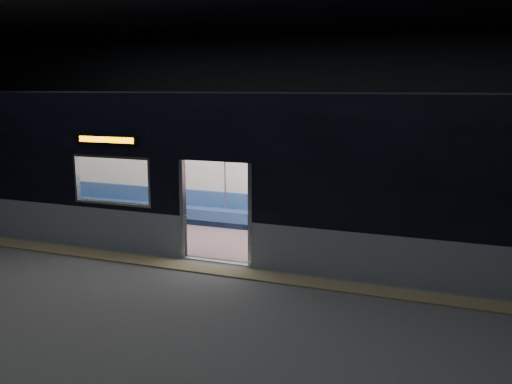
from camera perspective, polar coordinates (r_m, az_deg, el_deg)
The scene contains 7 objects.
station_floor at distance 10.14m, azimuth -6.68°, elevation -9.10°, with size 24.00×14.00×0.01m, color #47494C.
station_envelope at distance 9.52m, azimuth -7.19°, elevation 12.10°, with size 24.00×14.00×5.00m.
tactile_strip at distance 10.59m, azimuth -5.30°, elevation -8.06°, with size 22.80×0.50×0.03m, color #8C7F59.
metro_car at distance 11.94m, azimuth -1.26°, elevation 3.21°, with size 18.00×3.04×3.35m.
passenger at distance 12.83m, azimuth 3.05°, elevation -0.79°, with size 0.46×0.77×1.48m.
handbag at distance 12.63m, azimuth 2.70°, elevation -1.61°, with size 0.33×0.29×0.17m, color black.
transit_map at distance 12.68m, azimuth 9.32°, elevation 1.76°, with size 0.95×0.03×0.62m, color white.
Camera 1 is at (4.44, -8.42, 3.48)m, focal length 38.00 mm.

